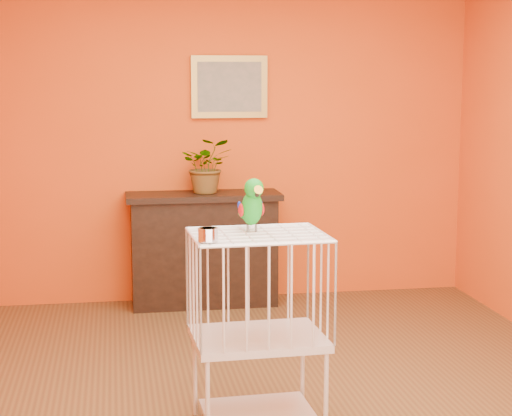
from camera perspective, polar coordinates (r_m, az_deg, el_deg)
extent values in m
plane|color=brown|center=(5.13, 1.72, -12.21)|extent=(4.50, 4.50, 0.00)
plane|color=#EC5716|center=(7.03, -1.80, 4.41)|extent=(4.00, 0.00, 4.00)
plane|color=#EC5716|center=(2.67, 11.29, -2.98)|extent=(4.00, 0.00, 4.00)
cube|color=black|center=(6.91, -3.50, -2.95)|extent=(1.15, 0.38, 0.86)
cube|color=black|center=(6.83, -3.53, 0.79)|extent=(1.23, 0.44, 0.05)
cube|color=black|center=(6.74, -3.34, -3.25)|extent=(0.81, 0.02, 0.43)
cube|color=brown|center=(6.86, -5.44, -3.88)|extent=(0.05, 0.17, 0.27)
cube|color=#38562B|center=(6.87, -4.80, -3.86)|extent=(0.05, 0.17, 0.27)
cube|color=brown|center=(6.88, -4.08, -3.83)|extent=(0.05, 0.17, 0.27)
cube|color=#38562B|center=(6.89, -3.29, -3.81)|extent=(0.05, 0.17, 0.27)
cube|color=brown|center=(6.90, -2.49, -3.78)|extent=(0.05, 0.17, 0.27)
imported|color=#26722D|center=(6.82, -3.27, 2.43)|extent=(0.44, 0.48, 0.34)
cube|color=gold|center=(6.98, -1.79, 8.08)|extent=(0.62, 0.03, 0.50)
cube|color=gray|center=(6.96, -1.77, 8.08)|extent=(0.52, 0.01, 0.40)
cube|color=silver|center=(4.63, 0.14, -13.45)|extent=(0.59, 0.46, 0.02)
cube|color=silver|center=(4.50, 0.14, -8.69)|extent=(0.69, 0.54, 0.04)
cube|color=silver|center=(4.36, 0.15, -1.80)|extent=(0.69, 0.54, 0.01)
cylinder|color=silver|center=(4.32, -3.24, -13.04)|extent=(0.02, 0.02, 0.47)
cylinder|color=silver|center=(4.44, 4.69, -12.43)|extent=(0.02, 0.02, 0.47)
cylinder|color=silver|center=(4.75, -4.09, -10.98)|extent=(0.02, 0.02, 0.47)
cylinder|color=silver|center=(4.86, 3.12, -10.50)|extent=(0.02, 0.02, 0.47)
cylinder|color=silver|center=(4.14, -3.22, -1.79)|extent=(0.10, 0.10, 0.07)
cylinder|color=#59544C|center=(4.42, -0.55, -1.38)|extent=(0.01, 0.01, 0.04)
cylinder|color=#59544C|center=(4.43, 0.00, -1.35)|extent=(0.01, 0.01, 0.04)
ellipsoid|color=#0C9720|center=(4.41, -0.28, -0.01)|extent=(0.13, 0.17, 0.20)
ellipsoid|color=#0C9720|center=(4.36, -0.14, 1.34)|extent=(0.12, 0.12, 0.10)
cone|color=#F7A414|center=(4.32, 0.07, 1.12)|extent=(0.06, 0.07, 0.06)
cone|color=black|center=(4.33, 0.02, 0.90)|extent=(0.03, 0.03, 0.03)
sphere|color=black|center=(4.33, -0.49, 1.43)|extent=(0.01, 0.01, 0.01)
sphere|color=black|center=(4.35, 0.36, 1.47)|extent=(0.01, 0.01, 0.01)
ellipsoid|color=#A50C0C|center=(4.40, -1.00, -0.15)|extent=(0.03, 0.06, 0.07)
ellipsoid|color=navy|center=(4.43, 0.37, -0.07)|extent=(0.03, 0.06, 0.07)
cone|color=#0C9720|center=(4.48, -0.57, -0.74)|extent=(0.09, 0.15, 0.11)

